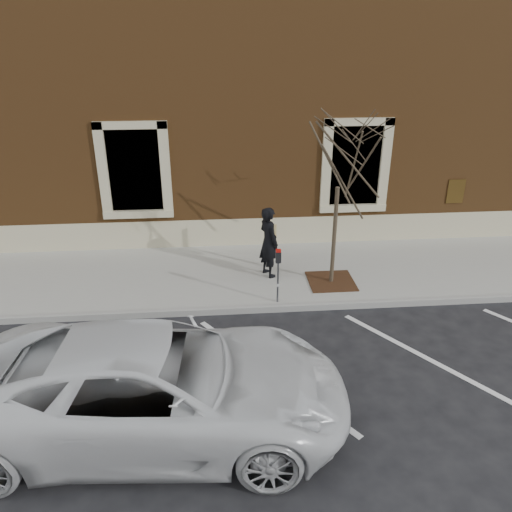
{
  "coord_description": "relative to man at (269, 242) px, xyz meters",
  "views": [
    {
      "loc": [
        -0.88,
        -9.75,
        5.83
      ],
      "look_at": [
        0.0,
        0.6,
        1.1
      ],
      "focal_mm": 35.0,
      "sensor_mm": 36.0,
      "label": 1
    }
  ],
  "objects": [
    {
      "name": "ground",
      "position": [
        -0.39,
        -1.52,
        -1.05
      ],
      "size": [
        120.0,
        120.0,
        0.0
      ],
      "primitive_type": "plane",
      "color": "#28282B",
      "rests_on": "ground"
    },
    {
      "name": "sidewalk_near",
      "position": [
        -0.39,
        0.23,
        -0.97
      ],
      "size": [
        40.0,
        3.5,
        0.15
      ],
      "primitive_type": "cube",
      "color": "#A7A69D",
      "rests_on": "ground"
    },
    {
      "name": "curb_near",
      "position": [
        -0.39,
        -1.57,
        -0.97
      ],
      "size": [
        40.0,
        0.12,
        0.15
      ],
      "primitive_type": "cube",
      "color": "#9E9E99",
      "rests_on": "ground"
    },
    {
      "name": "parking_stripes",
      "position": [
        -0.39,
        -3.72,
        -1.04
      ],
      "size": [
        28.0,
        4.4,
        0.01
      ],
      "primitive_type": null,
      "color": "silver",
      "rests_on": "ground"
    },
    {
      "name": "building_civic",
      "position": [
        -0.39,
        6.22,
        2.95
      ],
      "size": [
        40.0,
        8.62,
        8.0
      ],
      "color": "brown",
      "rests_on": "ground"
    },
    {
      "name": "man",
      "position": [
        0.0,
        0.0,
        0.0
      ],
      "size": [
        0.68,
        0.78,
        1.8
      ],
      "primitive_type": "imported",
      "rotation": [
        0.0,
        0.0,
        2.04
      ],
      "color": "black",
      "rests_on": "sidewalk_near"
    },
    {
      "name": "parking_meter",
      "position": [
        0.06,
        -1.4,
        0.01
      ],
      "size": [
        0.12,
        0.09,
        1.31
      ],
      "rotation": [
        0.0,
        0.0,
        0.12
      ],
      "color": "#595B60",
      "rests_on": "sidewalk_near"
    },
    {
      "name": "tree_grate",
      "position": [
        1.5,
        -0.53,
        -0.88
      ],
      "size": [
        1.12,
        1.12,
        0.03
      ],
      "primitive_type": "cube",
      "color": "#412614",
      "rests_on": "sidewalk_near"
    },
    {
      "name": "sapling",
      "position": [
        1.5,
        -0.53,
        2.18
      ],
      "size": [
        2.64,
        2.64,
        4.4
      ],
      "color": "#483A2C",
      "rests_on": "sidewalk_near"
    },
    {
      "name": "white_truck",
      "position": [
        -2.29,
        -5.0,
        -0.22
      ],
      "size": [
        6.14,
        3.14,
        1.66
      ],
      "primitive_type": "imported",
      "rotation": [
        0.0,
        0.0,
        1.51
      ],
      "color": "silver",
      "rests_on": "ground"
    }
  ]
}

